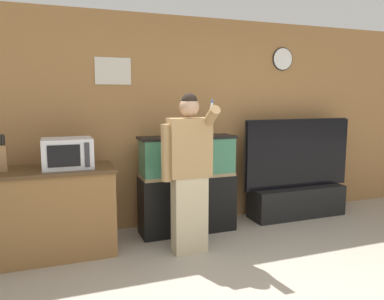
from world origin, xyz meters
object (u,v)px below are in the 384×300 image
Objects in this scene: counter_island at (49,213)px; tv_on_stand at (297,188)px; microwave at (68,153)px; aquarium_on_stand at (187,184)px; person_standing at (189,171)px.

tv_on_stand reaches higher than counter_island.
microwave is 1.44m from aquarium_on_stand.
tv_on_stand is 0.97× the size of person_standing.
tv_on_stand is (2.95, 0.24, -0.67)m from microwave.
tv_on_stand is (1.60, 0.05, -0.20)m from aquarium_on_stand.
person_standing reaches higher than microwave.
aquarium_on_stand is at bearing 71.61° from person_standing.
tv_on_stand reaches higher than aquarium_on_stand.
tv_on_stand is 1.95m from person_standing.
person_standing is at bearing -18.26° from microwave.
microwave reaches higher than aquarium_on_stand.
aquarium_on_stand is (1.35, 0.19, -0.47)m from microwave.
microwave reaches higher than counter_island.
tv_on_stand reaches higher than microwave.
counter_island is 1.48m from person_standing.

